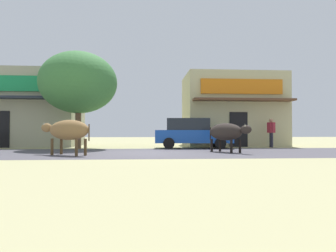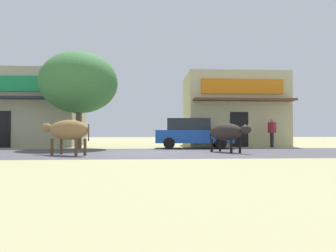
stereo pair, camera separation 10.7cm
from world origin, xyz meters
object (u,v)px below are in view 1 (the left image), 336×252
(roadside_tree, at_px, (78,83))
(cow_far_dark, at_px, (226,132))
(parked_hatchback_car, at_px, (192,133))
(pedestrian_by_shop, at_px, (271,130))
(cow_near_brown, at_px, (67,130))

(roadside_tree, xyz_separation_m, cow_far_dark, (7.18, -3.45, -2.66))
(parked_hatchback_car, relative_size, pedestrian_by_shop, 2.55)
(parked_hatchback_car, bearing_deg, cow_near_brown, -139.71)
(roadside_tree, bearing_deg, parked_hatchback_car, 0.04)
(roadside_tree, height_order, parked_hatchback_car, roadside_tree)
(roadside_tree, bearing_deg, cow_far_dark, -25.68)
(cow_far_dark, distance_m, pedestrian_by_shop, 5.42)
(parked_hatchback_car, bearing_deg, cow_far_dark, -73.67)
(cow_far_dark, xyz_separation_m, pedestrian_by_shop, (3.72, 3.95, 0.10))
(parked_hatchback_car, distance_m, cow_far_dark, 3.60)
(parked_hatchback_car, bearing_deg, pedestrian_by_shop, 5.94)
(pedestrian_by_shop, bearing_deg, parked_hatchback_car, -174.06)
(cow_near_brown, distance_m, cow_far_dark, 6.70)
(roadside_tree, relative_size, cow_near_brown, 2.20)
(cow_near_brown, bearing_deg, cow_far_dark, 10.86)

